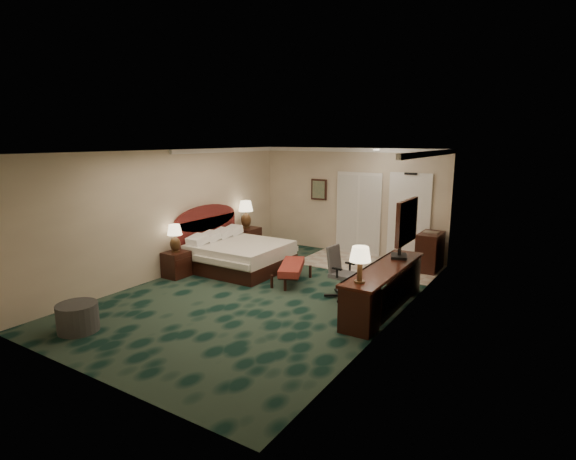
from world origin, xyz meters
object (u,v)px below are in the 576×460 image
Objects in this scene: lamp_near at (175,238)px; minibar at (430,252)px; desk at (384,288)px; nightstand_near at (176,264)px; ottoman at (78,317)px; bed at (241,256)px; lamp_far at (246,214)px; tv at (400,239)px; desk_chair at (344,273)px; bed_bench at (292,273)px; nightstand_far at (247,241)px.

lamp_near reaches higher than minibar.
minibar is at bearing 89.41° from desk.
nightstand_near is 0.89× the size of ottoman.
lamp_near reaches higher than bed.
lamp_far is 0.76× the size of tv.
minibar is at bearing 77.65° from desk_chair.
ottoman is at bearing -74.67° from nightstand_near.
bed is 3.16× the size of ottoman.
bed_bench is (2.32, 0.97, -0.07)m from nightstand_near.
nightstand_far is 0.68× the size of desk_chair.
desk_chair reaches higher than nightstand_near.
desk reaches higher than bed_bench.
bed is at bearing 54.08° from lamp_near.
desk_chair is (3.62, 0.71, -0.36)m from lamp_near.
lamp_far reaches higher than minibar.
bed_bench is 1.30× the size of tv.
tv is (4.45, 1.30, 0.85)m from nightstand_near.
lamp_far reaches higher than nightstand_near.
desk is (4.44, -1.90, -0.63)m from lamp_far.
lamp_far reaches higher than desk_chair.
bed_bench is at bearing 170.21° from tv.
ottoman is (-1.55, -3.79, 0.02)m from bed_bench.
desk_chair is (2.78, -0.46, 0.18)m from bed.
desk is 0.87m from desk_chair.
desk is 3.08× the size of minibar.
lamp_far is at bearing 122.45° from bed.
tv is at bearing 16.34° from nightstand_near.
minibar reaches higher than desk.
lamp_far is at bearing 89.42° from lamp_near.
bed is 4.27m from minibar.
bed is 1.49m from nightstand_far.
nightstand_near is at bearing -40.12° from lamp_near.
nightstand_near is 2.52m from bed_bench.
bed_bench is (2.33, 0.96, -0.64)m from lamp_near.
nightstand_near is 0.21× the size of desk.
lamp_near is at bearing -125.92° from bed.
minibar is at bearing 59.09° from ottoman.
tv reaches higher than ottoman.
bed is 3.53× the size of nightstand_near.
tv reaches higher than lamp_far.
minibar is at bearing 37.06° from nightstand_near.
lamp_far is 0.81× the size of minibar.
ottoman is at bearing -81.83° from lamp_far.
nightstand_far is at bearing 122.51° from bed_bench.
lamp_near is at bearing -143.08° from minibar.
lamp_far is at bearing 98.17° from ottoman.
ottoman is (0.76, -5.27, -0.79)m from lamp_far.
desk reaches higher than ottoman.
bed_bench is at bearing 22.49° from lamp_near.
nightstand_far is at bearing 88.94° from nightstand_near.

